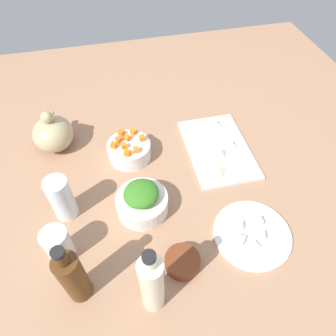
% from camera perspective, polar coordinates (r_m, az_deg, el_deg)
% --- Properties ---
extents(tabletop, '(1.90, 1.90, 0.03)m').
position_cam_1_polar(tabletop, '(1.02, 0.00, -2.36)').
color(tabletop, '#9F7557').
rests_on(tabletop, ground).
extents(cutting_board, '(0.33, 0.22, 0.01)m').
position_cam_1_polar(cutting_board, '(1.11, 9.30, 3.57)').
color(cutting_board, silver).
rests_on(cutting_board, tabletop).
extents(plate_tofu, '(0.22, 0.22, 0.01)m').
position_cam_1_polar(plate_tofu, '(0.92, 15.41, -11.83)').
color(plate_tofu, white).
rests_on(plate_tofu, tabletop).
extents(bowl_greens, '(0.15, 0.15, 0.06)m').
position_cam_1_polar(bowl_greens, '(0.92, -4.82, -6.67)').
color(bowl_greens, white).
rests_on(bowl_greens, tabletop).
extents(bowl_carrots, '(0.15, 0.15, 0.06)m').
position_cam_1_polar(bowl_carrots, '(1.06, -7.22, 3.28)').
color(bowl_carrots, white).
rests_on(bowl_carrots, tabletop).
extents(bowl_small_side, '(0.09, 0.09, 0.03)m').
position_cam_1_polar(bowl_small_side, '(0.84, 2.69, -17.09)').
color(bowl_small_side, brown).
rests_on(bowl_small_side, tabletop).
extents(teapot, '(0.17, 0.14, 0.15)m').
position_cam_1_polar(teapot, '(1.14, -20.67, 6.12)').
color(teapot, tan).
rests_on(teapot, tabletop).
extents(bottle_0, '(0.06, 0.06, 0.23)m').
position_cam_1_polar(bottle_0, '(0.78, -17.35, -18.82)').
color(bottle_0, '#523013').
rests_on(bottle_0, tabletop).
extents(bottle_1, '(0.06, 0.06, 0.26)m').
position_cam_1_polar(bottle_1, '(0.72, -3.00, -20.83)').
color(bottle_1, beige).
rests_on(bottle_1, tabletop).
extents(drinking_glass_0, '(0.07, 0.07, 0.15)m').
position_cam_1_polar(drinking_glass_0, '(0.92, -19.29, -5.38)').
color(drinking_glass_0, white).
rests_on(drinking_glass_0, tabletop).
extents(drinking_glass_1, '(0.07, 0.07, 0.11)m').
position_cam_1_polar(drinking_glass_1, '(0.87, -19.82, -13.34)').
color(drinking_glass_1, white).
rests_on(drinking_glass_1, tabletop).
extents(carrot_cube_0, '(0.02, 0.02, 0.02)m').
position_cam_1_polar(carrot_cube_0, '(1.01, -5.96, 3.43)').
color(carrot_cube_0, orange).
rests_on(carrot_cube_0, bowl_carrots).
extents(carrot_cube_1, '(0.02, 0.02, 0.02)m').
position_cam_1_polar(carrot_cube_1, '(1.02, -8.23, 4.13)').
color(carrot_cube_1, orange).
rests_on(carrot_cube_1, bowl_carrots).
extents(carrot_cube_2, '(0.03, 0.03, 0.02)m').
position_cam_1_polar(carrot_cube_2, '(1.05, -7.60, 5.66)').
color(carrot_cube_2, orange).
rests_on(carrot_cube_2, bowl_carrots).
extents(carrot_cube_3, '(0.02, 0.02, 0.02)m').
position_cam_1_polar(carrot_cube_3, '(1.03, -10.09, 4.22)').
color(carrot_cube_3, orange).
rests_on(carrot_cube_3, bowl_carrots).
extents(carrot_cube_4, '(0.02, 0.02, 0.02)m').
position_cam_1_polar(carrot_cube_4, '(1.00, -7.64, 2.79)').
color(carrot_cube_4, orange).
rests_on(carrot_cube_4, bowl_carrots).
extents(carrot_cube_5, '(0.03, 0.03, 0.02)m').
position_cam_1_polar(carrot_cube_5, '(1.07, -6.45, 6.77)').
color(carrot_cube_5, orange).
rests_on(carrot_cube_5, bowl_carrots).
extents(carrot_cube_6, '(0.02, 0.02, 0.02)m').
position_cam_1_polar(carrot_cube_6, '(1.07, -8.74, 6.51)').
color(carrot_cube_6, orange).
rests_on(carrot_cube_6, bowl_carrots).
extents(carrot_cube_7, '(0.02, 0.02, 0.02)m').
position_cam_1_polar(carrot_cube_7, '(1.04, -4.87, 5.57)').
color(carrot_cube_7, orange).
rests_on(carrot_cube_7, bowl_carrots).
extents(carrot_cube_8, '(0.02, 0.02, 0.02)m').
position_cam_1_polar(carrot_cube_8, '(1.05, -9.17, 5.31)').
color(carrot_cube_8, orange).
rests_on(carrot_cube_8, bowl_carrots).
extents(chopped_greens_mound, '(0.14, 0.14, 0.04)m').
position_cam_1_polar(chopped_greens_mound, '(0.87, -5.04, -4.76)').
color(chopped_greens_mound, '#367621').
rests_on(chopped_greens_mound, bowl_greens).
extents(tofu_cube_0, '(0.03, 0.03, 0.02)m').
position_cam_1_polar(tofu_cube_0, '(0.90, 16.86, -12.09)').
color(tofu_cube_0, white).
rests_on(tofu_cube_0, plate_tofu).
extents(tofu_cube_1, '(0.03, 0.03, 0.02)m').
position_cam_1_polar(tofu_cube_1, '(0.89, 13.32, -12.91)').
color(tofu_cube_1, white).
rests_on(tofu_cube_1, plate_tofu).
extents(tofu_cube_2, '(0.03, 0.03, 0.02)m').
position_cam_1_polar(tofu_cube_2, '(0.91, 12.99, -10.48)').
color(tofu_cube_2, white).
rests_on(tofu_cube_2, plate_tofu).
extents(tofu_cube_3, '(0.02, 0.02, 0.02)m').
position_cam_1_polar(tofu_cube_3, '(0.93, 16.43, -9.58)').
color(tofu_cube_3, white).
rests_on(tofu_cube_3, plate_tofu).
extents(tofu_cube_4, '(0.03, 0.03, 0.02)m').
position_cam_1_polar(tofu_cube_4, '(0.88, 15.60, -14.05)').
color(tofu_cube_4, white).
rests_on(tofu_cube_4, plate_tofu).
extents(dumpling_0, '(0.06, 0.06, 0.02)m').
position_cam_1_polar(dumpling_0, '(1.07, 9.67, 3.05)').
color(dumpling_0, beige).
rests_on(dumpling_0, cutting_board).
extents(dumpling_1, '(0.07, 0.07, 0.02)m').
position_cam_1_polar(dumpling_1, '(1.18, 8.94, 8.16)').
color(dumpling_1, beige).
rests_on(dumpling_1, cutting_board).
extents(dumpling_2, '(0.06, 0.06, 0.03)m').
position_cam_1_polar(dumpling_2, '(1.11, 11.72, 4.54)').
color(dumpling_2, beige).
rests_on(dumpling_2, cutting_board).
extents(dumpling_3, '(0.05, 0.05, 0.03)m').
position_cam_1_polar(dumpling_3, '(1.02, 9.32, -0.16)').
color(dumpling_3, beige).
rests_on(dumpling_3, cutting_board).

